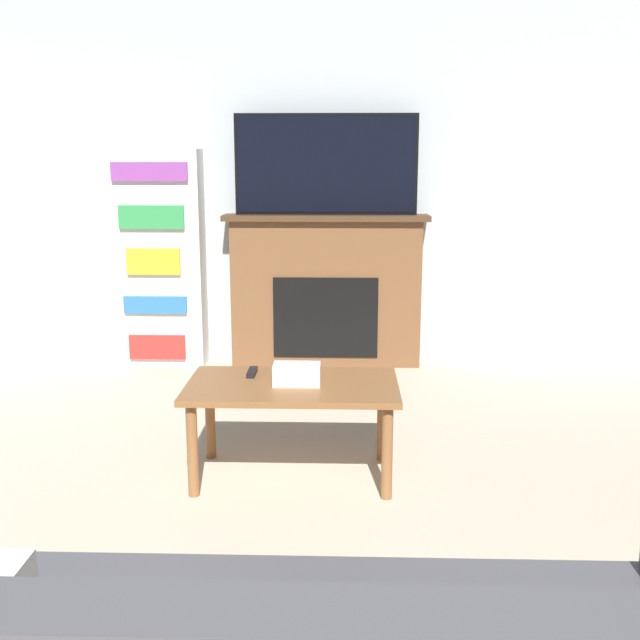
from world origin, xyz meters
TOP-DOWN VIEW (x-y plane):
  - wall_back at (0.00, 4.75)m, footprint 6.66×0.06m
  - fireplace at (-0.10, 4.61)m, footprint 1.49×0.28m
  - tv at (-0.10, 4.59)m, footprint 1.30×0.03m
  - coffee_table at (-0.21, 2.54)m, footprint 1.00×0.58m
  - tissue_box at (-0.19, 2.52)m, footprint 0.22×0.12m
  - remote_control at (-0.42, 2.69)m, footprint 0.04×0.15m
  - bookshelf at (-1.34, 4.59)m, footprint 0.67×0.29m

SIDE VIEW (x-z plane):
  - coffee_table at x=-0.21m, z-range 0.17..0.64m
  - remote_control at x=-0.42m, z-range 0.47..0.49m
  - tissue_box at x=-0.19m, z-range 0.47..0.57m
  - fireplace at x=-0.10m, z-range 0.00..1.12m
  - bookshelf at x=-1.34m, z-range 0.00..1.58m
  - wall_back at x=0.00m, z-range 0.00..2.70m
  - tv at x=-0.10m, z-range 1.12..1.83m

